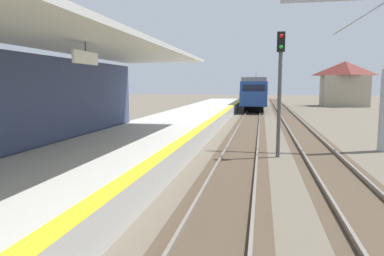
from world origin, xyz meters
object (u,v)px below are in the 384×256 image
Objects in this scene: rail_signal_post at (280,81)px; distant_trackside_house at (344,83)px; approaching_train at (255,92)px; catenary_pylon_far_side at (381,73)px.

distant_trackside_house is at bearing 74.52° from rail_signal_post.
rail_signal_post is at bearing -87.16° from approaching_train.
approaching_train is 14.58m from distant_trackside_house.
rail_signal_post is 40.73m from distant_trackside_house.
distant_trackside_house is (6.34, 36.95, -0.27)m from catenary_pylon_far_side.
catenary_pylon_far_side is 37.49m from distant_trackside_house.
distant_trackside_house is (10.87, 39.25, 0.14)m from rail_signal_post.
approaching_train is 30.09m from catenary_pylon_far_side.
rail_signal_post is 0.79× the size of distant_trackside_house.
distant_trackside_house is at bearing 80.26° from catenary_pylon_far_side.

